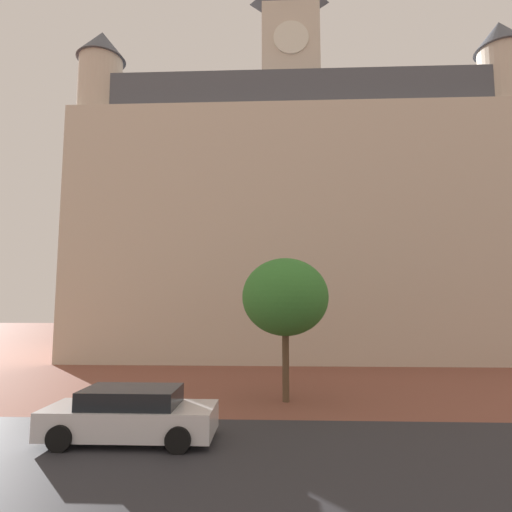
{
  "coord_description": "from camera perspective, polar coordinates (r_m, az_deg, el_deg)",
  "views": [
    {
      "loc": [
        0.21,
        -1.53,
        3.67
      ],
      "look_at": [
        -0.28,
        10.48,
        5.0
      ],
      "focal_mm": 29.1,
      "sensor_mm": 36.0,
      "label": 1
    }
  ],
  "objects": [
    {
      "name": "car_white",
      "position": [
        12.3,
        -16.82,
        -20.18
      ],
      "size": [
        4.48,
        1.93,
        1.37
      ],
      "color": "silver",
      "rests_on": "ground_plane"
    },
    {
      "name": "ground_plane",
      "position": [
        12.1,
        1.36,
        -23.96
      ],
      "size": [
        120.0,
        120.0,
        0.0
      ],
      "primitive_type": "plane",
      "color": "brown"
    },
    {
      "name": "landmark_building",
      "position": [
        31.83,
        5.27,
        4.29
      ],
      "size": [
        29.48,
        14.45,
        30.73
      ],
      "color": "beige",
      "rests_on": "ground_plane"
    },
    {
      "name": "tree_curb_far",
      "position": [
        15.83,
        4.03,
        -5.66
      ],
      "size": [
        3.26,
        3.26,
        5.33
      ],
      "color": "brown",
      "rests_on": "ground_plane"
    },
    {
      "name": "street_asphalt_strip",
      "position": [
        10.32,
        1.15,
        -27.12
      ],
      "size": [
        120.0,
        7.53,
        0.0
      ],
      "primitive_type": "cube",
      "color": "#2D2D33",
      "rests_on": "ground_plane"
    }
  ]
}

